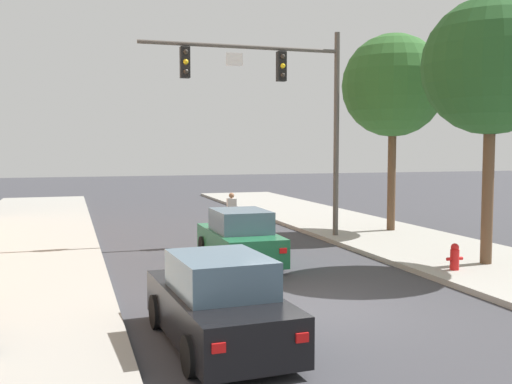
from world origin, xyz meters
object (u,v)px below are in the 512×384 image
object	(u,v)px
pedestrian_crossing_road	(232,211)
street_tree_second	(393,86)
car_lead_green	(240,239)
traffic_signal_mast	(283,93)
car_following_black	(218,304)
fire_hydrant	(455,257)
street_tree_nearest	(491,67)

from	to	relation	value
pedestrian_crossing_road	street_tree_second	size ratio (longest dim) A/B	0.21
car_lead_green	traffic_signal_mast	bearing A→B (deg)	52.62
car_following_black	fire_hydrant	xyz separation A→B (m)	(7.43, 3.61, -0.22)
street_tree_second	traffic_signal_mast	bearing A→B (deg)	-173.11
pedestrian_crossing_road	street_tree_nearest	bearing A→B (deg)	-59.81
car_lead_green	street_tree_second	distance (m)	9.83
car_following_black	pedestrian_crossing_road	xyz separation A→B (m)	(3.71, 12.91, 0.19)
street_tree_nearest	street_tree_second	xyz separation A→B (m)	(0.93, 6.89, 0.15)
car_lead_green	fire_hydrant	distance (m)	6.10
car_lead_green	pedestrian_crossing_road	distance (m)	6.04
street_tree_nearest	street_tree_second	distance (m)	6.95
traffic_signal_mast	pedestrian_crossing_road	world-z (taller)	traffic_signal_mast
traffic_signal_mast	fire_hydrant	xyz separation A→B (m)	(2.46, -6.81, -4.87)
car_following_black	street_tree_nearest	xyz separation A→B (m)	(8.83, 4.11, 4.96)
traffic_signal_mast	car_lead_green	world-z (taller)	traffic_signal_mast
car_lead_green	street_tree_nearest	distance (m)	8.65
car_following_black	pedestrian_crossing_road	size ratio (longest dim) A/B	2.64
traffic_signal_mast	street_tree_second	size ratio (longest dim) A/B	0.97
street_tree_second	street_tree_nearest	bearing A→B (deg)	-97.71
fire_hydrant	street_tree_second	world-z (taller)	street_tree_second
pedestrian_crossing_road	car_lead_green	bearing A→B (deg)	-102.82
traffic_signal_mast	street_tree_second	bearing A→B (deg)	6.89
pedestrian_crossing_road	street_tree_second	world-z (taller)	street_tree_second
car_following_black	fire_hydrant	distance (m)	8.27
fire_hydrant	street_tree_nearest	distance (m)	5.38
pedestrian_crossing_road	fire_hydrant	world-z (taller)	pedestrian_crossing_road
car_following_black	street_tree_second	size ratio (longest dim) A/B	0.56
fire_hydrant	street_tree_second	bearing A→B (deg)	72.47
car_lead_green	car_following_black	size ratio (longest dim) A/B	0.98
street_tree_second	fire_hydrant	bearing A→B (deg)	-107.53
pedestrian_crossing_road	fire_hydrant	distance (m)	10.02
car_following_black	street_tree_second	xyz separation A→B (m)	(9.77, 11.00, 5.11)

